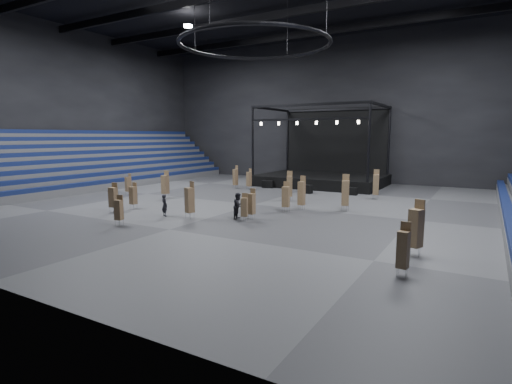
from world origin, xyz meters
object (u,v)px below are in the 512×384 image
Objects in this scene: flight_case_left at (268,184)px; chair_stack_3 at (165,184)px; chair_stack_0 at (235,177)px; chair_stack_6 at (403,249)px; chair_stack_7 at (345,192)px; chair_stack_12 at (302,193)px; chair_stack_10 at (376,184)px; chair_stack_2 at (133,195)px; crew_member at (238,206)px; chair_stack_1 at (416,227)px; chair_stack_9 at (290,186)px; chair_stack_14 at (252,203)px; chair_stack_16 at (249,179)px; man_center at (165,205)px; chair_stack_15 at (128,184)px; flight_case_mid at (306,189)px; flight_case_right at (351,191)px; chair_stack_11 at (113,197)px; chair_stack_4 at (286,196)px; chair_stack_5 at (119,209)px; stage at (323,172)px; chair_stack_8 at (244,207)px.

chair_stack_3 is (-4.50, -11.53, 0.95)m from flight_case_left.
chair_stack_6 is (21.11, -20.00, -0.12)m from chair_stack_0.
chair_stack_6 is 0.80× the size of chair_stack_7.
chair_stack_0 is 14.17m from chair_stack_12.
chair_stack_10 is (0.62, 7.12, -0.07)m from chair_stack_7.
crew_member is (9.27, 0.90, -0.20)m from chair_stack_2.
chair_stack_1 is at bearing -81.52° from chair_stack_10.
chair_stack_2 is at bearing -69.51° from chair_stack_0.
chair_stack_14 is (1.06, -8.40, -0.26)m from chair_stack_9.
man_center is (2.22, -15.50, -0.38)m from chair_stack_16.
chair_stack_7 is at bearing -4.67° from chair_stack_0.
chair_stack_15 is at bearing -101.53° from chair_stack_0.
chair_stack_7 is at bearing -49.41° from flight_case_mid.
chair_stack_2 is at bearing -128.58° from flight_case_right.
chair_stack_11 is (1.31, -7.05, -0.15)m from chair_stack_3.
chair_stack_5 is (-7.38, -9.41, -0.18)m from chair_stack_4.
chair_stack_12 is at bearing -174.67° from chair_stack_7.
chair_stack_15 is 1.36× the size of man_center.
chair_stack_10 is at bearing 70.14° from chair_stack_7.
flight_case_left reaches higher than flight_case_right.
flight_case_left is 0.54× the size of chair_stack_11.
chair_stack_11 is at bearing -93.74° from chair_stack_2.
chair_stack_10 reaches higher than chair_stack_0.
stage reaches higher than chair_stack_6.
chair_stack_0 is at bearing 150.42° from chair_stack_12.
chair_stack_5 is 1.08× the size of crew_member.
stage is at bearing 111.05° from chair_stack_12.
chair_stack_6 is (-0.00, -3.23, -0.25)m from chair_stack_1.
chair_stack_12 is 5.91m from crew_member.
chair_stack_4 is at bearing -75.24° from flight_case_mid.
man_center is (-8.60, -16.96, 0.41)m from flight_case_right.
flight_case_left is at bearing 158.78° from chair_stack_1.
chair_stack_3 is 1.14× the size of chair_stack_6.
flight_case_mid is (5.35, -1.82, 0.03)m from flight_case_left.
stage is 23.95m from man_center.
flight_case_right is at bearing 140.00° from chair_stack_1.
chair_stack_6 reaches higher than chair_stack_8.
chair_stack_6 is 0.83× the size of chair_stack_10.
chair_stack_3 is at bearing 59.77° from crew_member.
chair_stack_10 is (7.04, -0.38, 0.96)m from flight_case_mid.
chair_stack_7 reaches higher than chair_stack_11.
chair_stack_3 is at bearing 90.68° from chair_stack_11.
chair_stack_16 is at bearing 67.63° from chair_stack_3.
chair_stack_15 is at bearing -169.58° from chair_stack_12.
chair_stack_8 is (7.03, -16.36, 0.61)m from flight_case_left.
flight_case_right is 0.42× the size of chair_stack_12.
man_center is (-11.28, -15.51, -0.61)m from chair_stack_10.
chair_stack_4 is 3.54m from chair_stack_14.
stage is at bearing 61.09° from chair_stack_3.
chair_stack_0 is 1.39× the size of crew_member.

